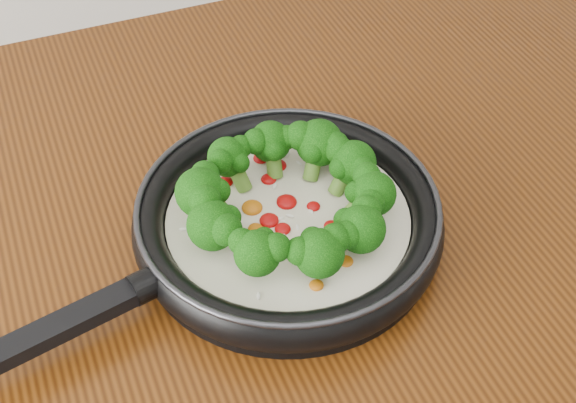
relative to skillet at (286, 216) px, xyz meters
name	(u,v)px	position (x,y,z in m)	size (l,w,h in m)	color
skillet	(286,216)	(0.00, 0.00, 0.00)	(0.48, 0.35, 0.09)	black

